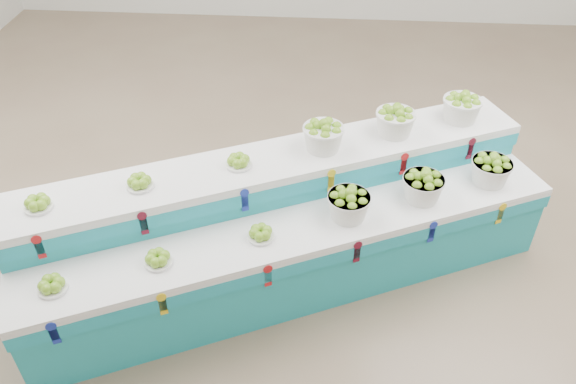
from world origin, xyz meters
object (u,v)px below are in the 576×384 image
object	(u,v)px
display_stand	(288,226)
plate_upper_mid	(139,181)
basket_lower_left	(349,204)
basket_upper_right	(462,107)

from	to	relation	value
display_stand	plate_upper_mid	size ratio (longest dim) A/B	20.71
plate_upper_mid	basket_lower_left	bearing A→B (deg)	4.56
plate_upper_mid	basket_upper_right	world-z (taller)	basket_upper_right
display_stand	plate_upper_mid	world-z (taller)	plate_upper_mid
display_stand	basket_upper_right	size ratio (longest dim) A/B	12.84
display_stand	basket_lower_left	distance (m)	0.58
display_stand	basket_upper_right	xyz separation A→B (m)	(1.44, 0.94, 0.63)
basket_lower_left	plate_upper_mid	size ratio (longest dim) A/B	1.61
basket_lower_left	plate_upper_mid	xyz separation A→B (m)	(-1.57, -0.13, 0.23)
plate_upper_mid	basket_upper_right	distance (m)	2.78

